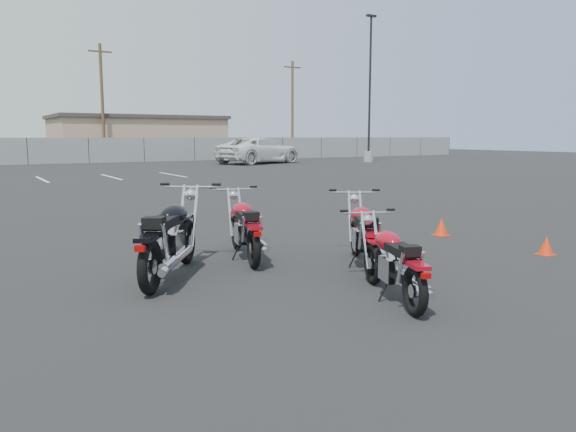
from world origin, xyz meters
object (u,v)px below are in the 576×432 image
motorcycle_front_red (245,228)px  motorcycle_third_red (364,234)px  motorcycle_second_black (170,238)px  motorcycle_rear_red (393,263)px  white_van (259,143)px

motorcycle_front_red → motorcycle_third_red: 1.86m
motorcycle_second_black → motorcycle_third_red: size_ratio=1.10×
motorcycle_second_black → motorcycle_rear_red: bearing=-50.1°
motorcycle_front_red → motorcycle_third_red: bearing=-47.6°
motorcycle_front_red → white_van: size_ratio=0.28×
motorcycle_front_red → white_van: 31.07m
motorcycle_third_red → motorcycle_rear_red: (-0.75, -1.50, -0.04)m
motorcycle_front_red → motorcycle_second_black: bearing=-157.3°
motorcycle_front_red → motorcycle_rear_red: 2.92m
motorcycle_front_red → motorcycle_second_black: 1.52m
motorcycle_second_black → motorcycle_third_red: 2.77m
motorcycle_third_red → motorcycle_rear_red: size_ratio=1.06×
white_van → motorcycle_second_black: bearing=131.3°
motorcycle_second_black → motorcycle_rear_red: (1.91, -2.28, -0.11)m
motorcycle_rear_red → white_van: (14.13, 30.26, 0.99)m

